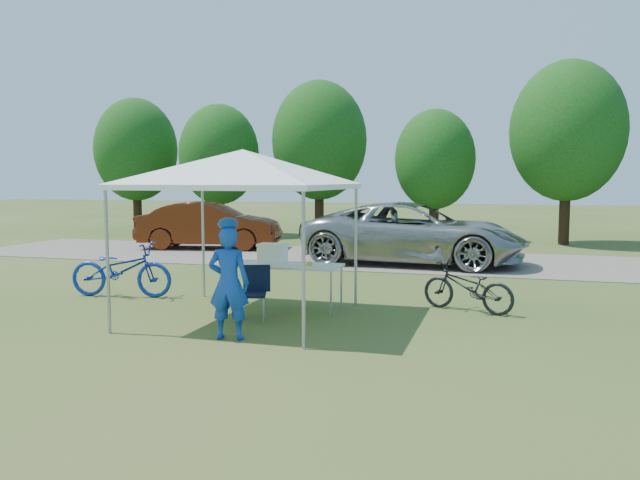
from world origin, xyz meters
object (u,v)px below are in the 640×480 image
at_px(cooler, 272,253).
at_px(bike_dark, 467,287).
at_px(bike_blue, 121,270).
at_px(sedan, 210,225).
at_px(folding_chair, 254,288).
at_px(cyclist, 229,283).
at_px(folding_table, 287,267).
at_px(minivan, 414,233).

height_order(cooler, bike_dark, cooler).
distance_m(bike_blue, sedan, 8.30).
bearing_deg(sedan, folding_chair, -160.58).
xyz_separation_m(cyclist, bike_blue, (-3.35, 2.36, -0.28)).
xyz_separation_m(bike_blue, bike_dark, (6.46, 0.50, -0.10)).
bearing_deg(folding_chair, sedan, 101.69).
relative_size(folding_table, bike_dark, 1.17).
xyz_separation_m(folding_chair, cooler, (-0.03, 0.92, 0.45)).
bearing_deg(minivan, cooler, 168.91).
xyz_separation_m(folding_table, bike_blue, (-3.42, 0.13, -0.21)).
bearing_deg(cyclist, cooler, -93.25).
bearing_deg(bike_dark, folding_table, -58.16).
relative_size(cooler, minivan, 0.08).
bearing_deg(bike_blue, bike_dark, -95.09).
bearing_deg(bike_blue, cooler, -101.82).
xyz_separation_m(minivan, sedan, (-6.87, 1.78, -0.06)).
bearing_deg(folding_table, folding_chair, -104.23).
height_order(cyclist, bike_dark, cyclist).
relative_size(folding_table, cooler, 3.92).
height_order(cooler, minivan, minivan).
xyz_separation_m(cyclist, sedan, (-5.49, 10.37, -0.03)).
height_order(folding_chair, bike_dark, folding_chair).
bearing_deg(cooler, bike_blue, 177.65).
xyz_separation_m(cooler, bike_blue, (-3.16, 0.13, -0.44)).
xyz_separation_m(folding_chair, sedan, (-5.32, 9.06, 0.26)).
xyz_separation_m(bike_blue, minivan, (4.73, 6.23, 0.31)).
height_order(bike_blue, sedan, sedan).
relative_size(cooler, bike_blue, 0.24).
bearing_deg(folding_chair, minivan, 59.26).
xyz_separation_m(cooler, cyclist, (0.19, -2.23, -0.16)).
height_order(folding_chair, bike_blue, bike_blue).
bearing_deg(bike_blue, folding_chair, -117.63).
height_order(folding_table, minivan, minivan).
bearing_deg(bike_dark, sedan, -110.91).
relative_size(folding_table, sedan, 0.42).
bearing_deg(sedan, cooler, -157.99).
distance_m(cyclist, bike_dark, 4.24).
bearing_deg(bike_dark, bike_blue, -65.38).
bearing_deg(cooler, folding_table, -0.00).
xyz_separation_m(bike_dark, minivan, (-1.73, 5.74, 0.41)).
height_order(folding_chair, cyclist, cyclist).
height_order(folding_table, cyclist, cyclist).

